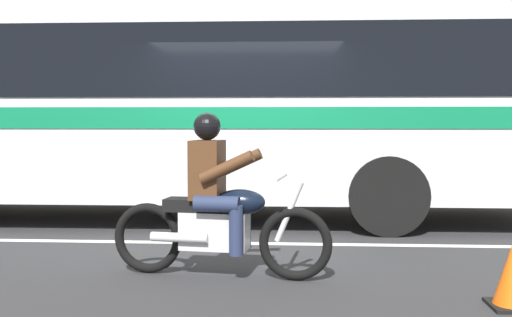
{
  "coord_description": "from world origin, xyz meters",
  "views": [
    {
      "loc": [
        0.6,
        -7.62,
        1.48
      ],
      "look_at": [
        0.15,
        -0.38,
        1.02
      ],
      "focal_mm": 41.11,
      "sensor_mm": 36.0,
      "label": 1
    }
  ],
  "objects": [
    {
      "name": "motorcycle_with_rider",
      "position": [
        -0.1,
        -2.13,
        0.66
      ],
      "size": [
        2.13,
        0.67,
        1.56
      ],
      "color": "black",
      "rests_on": "ground_plane"
    },
    {
      "name": "fire_hydrant",
      "position": [
        -2.49,
        4.0,
        0.52
      ],
      "size": [
        0.22,
        0.3,
        0.75
      ],
      "color": "#4C8C3F",
      "rests_on": "sidewalk_curb"
    },
    {
      "name": "ground_plane",
      "position": [
        0.0,
        0.0,
        0.0
      ],
      "size": [
        60.0,
        60.0,
        0.0
      ],
      "primitive_type": "plane",
      "color": "#2B2B2D"
    },
    {
      "name": "lane_center_stripe",
      "position": [
        0.0,
        -0.6,
        0.0
      ],
      "size": [
        26.6,
        0.14,
        0.01
      ],
      "primitive_type": "cube",
      "color": "silver",
      "rests_on": "ground_plane"
    },
    {
      "name": "sidewalk_curb",
      "position": [
        0.0,
        5.1,
        0.07
      ],
      "size": [
        28.0,
        3.8,
        0.15
      ],
      "primitive_type": "cube",
      "color": "gray",
      "rests_on": "ground_plane"
    },
    {
      "name": "transit_bus",
      "position": [
        -1.28,
        1.19,
        1.88
      ],
      "size": [
        11.39,
        2.67,
        3.22
      ],
      "color": "silver",
      "rests_on": "ground_plane"
    }
  ]
}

